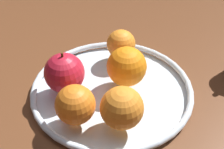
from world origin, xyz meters
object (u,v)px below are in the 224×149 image
object	(u,v)px
fruit_bowl	(112,90)
orange_back_right	(127,67)
apple	(64,73)
orange_back_left	(121,44)
orange_center	(122,108)
orange_front_left	(75,105)

from	to	relation	value
fruit_bowl	orange_back_right	distance (cm)	5.61
apple	orange_back_left	xyz separation A→B (cm)	(-14.91, -0.92, -0.73)
apple	orange_back_left	world-z (taller)	apple
orange_center	orange_front_left	xyz separation A→B (cm)	(5.20, -5.79, -0.22)
apple	orange_back_left	size ratio (longest dim) A/B	1.37
apple	orange_back_left	bearing A→B (deg)	-176.45
orange_back_left	orange_front_left	size ratio (longest dim) A/B	0.89
orange_back_left	fruit_bowl	bearing A→B (deg)	38.34
orange_back_right	orange_center	distance (cm)	10.76
fruit_bowl	orange_center	xyz separation A→B (cm)	(4.89, 8.11, 4.54)
fruit_bowl	orange_back_left	world-z (taller)	orange_back_left
fruit_bowl	orange_back_left	distance (cm)	10.89
orange_back_left	orange_back_right	bearing A→B (deg)	54.81
apple	orange_back_right	bearing A→B (deg)	148.20
fruit_bowl	orange_back_left	size ratio (longest dim) A/B	5.15
fruit_bowl	orange_back_right	world-z (taller)	orange_back_right
orange_back_right	orange_back_left	xyz separation A→B (cm)	(-4.99, -7.07, -0.77)
orange_back_right	apple	bearing A→B (deg)	-31.80
orange_front_left	orange_center	bearing A→B (deg)	131.90
apple	orange_front_left	world-z (taller)	apple
orange_front_left	apple	bearing A→B (deg)	-112.24
orange_front_left	fruit_bowl	bearing A→B (deg)	-167.06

